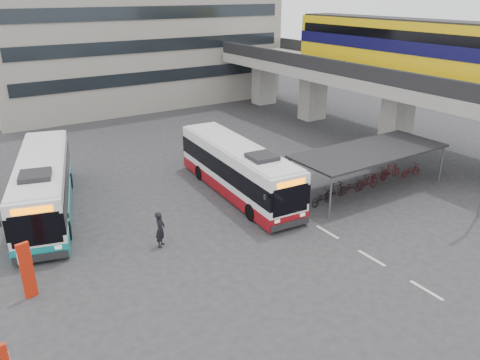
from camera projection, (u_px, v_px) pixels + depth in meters
ground at (289, 245)px, 22.88m from camera, size 120.00×120.00×0.00m
viaduct at (381, 63)px, 36.98m from camera, size 8.00×32.00×9.68m
bike_shelter at (368, 168)px, 28.97m from camera, size 10.00×4.00×2.54m
road_markings at (372, 258)px, 21.80m from camera, size 0.15×7.60×0.01m
bus_main at (238, 169)px, 28.25m from camera, size 3.22×11.40×3.33m
bus_teal at (44, 186)px, 25.76m from camera, size 5.37×11.78×3.41m
pedestrian at (160, 229)px, 22.51m from camera, size 0.77×0.78×1.82m
sign_totem_mid at (27, 270)px, 18.61m from camera, size 0.53×0.24×2.47m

